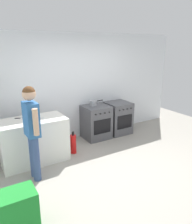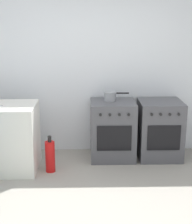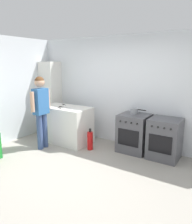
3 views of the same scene
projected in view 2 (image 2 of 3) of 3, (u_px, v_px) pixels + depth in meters
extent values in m
plane|color=gray|center=(90.00, 215.00, 3.59)|extent=(8.00, 8.00, 0.00)
cube|color=silver|center=(88.00, 67.00, 5.13)|extent=(6.00, 0.10, 2.60)
cube|color=#4C4C51|center=(113.00, 130.00, 5.01)|extent=(0.64, 0.60, 0.85)
cube|color=black|center=(114.00, 138.00, 4.72)|extent=(0.48, 0.01, 0.36)
cylinder|color=black|center=(103.00, 104.00, 4.78)|extent=(0.20, 0.20, 0.01)
cylinder|color=black|center=(124.00, 104.00, 4.79)|extent=(0.20, 0.20, 0.01)
cylinder|color=black|center=(103.00, 100.00, 5.01)|extent=(0.20, 0.20, 0.01)
cylinder|color=black|center=(122.00, 100.00, 5.02)|extent=(0.20, 0.20, 0.01)
cylinder|color=black|center=(100.00, 115.00, 4.62)|extent=(0.04, 0.02, 0.04)
cylinder|color=black|center=(110.00, 115.00, 4.62)|extent=(0.04, 0.02, 0.04)
cylinder|color=black|center=(119.00, 115.00, 4.63)|extent=(0.04, 0.02, 0.04)
cylinder|color=black|center=(129.00, 115.00, 4.63)|extent=(0.04, 0.02, 0.04)
cube|color=#4C4C51|center=(159.00, 129.00, 5.03)|extent=(0.61, 0.60, 0.85)
cube|color=black|center=(164.00, 138.00, 4.74)|extent=(0.46, 0.01, 0.36)
cylinder|color=black|center=(153.00, 104.00, 4.80)|extent=(0.20, 0.20, 0.01)
cylinder|color=black|center=(172.00, 103.00, 4.81)|extent=(0.20, 0.20, 0.01)
cylinder|color=black|center=(150.00, 100.00, 5.03)|extent=(0.20, 0.20, 0.01)
cylinder|color=black|center=(169.00, 100.00, 5.04)|extent=(0.20, 0.20, 0.01)
cylinder|color=black|center=(152.00, 115.00, 4.64)|extent=(0.04, 0.02, 0.04)
cylinder|color=black|center=(161.00, 114.00, 4.64)|extent=(0.04, 0.02, 0.04)
cylinder|color=black|center=(170.00, 114.00, 4.64)|extent=(0.04, 0.02, 0.04)
cylinder|color=black|center=(179.00, 114.00, 4.65)|extent=(0.04, 0.02, 0.04)
cylinder|color=gray|center=(110.00, 96.00, 4.94)|extent=(0.18, 0.18, 0.13)
cylinder|color=black|center=(123.00, 93.00, 4.94)|extent=(0.18, 0.02, 0.02)
cylinder|color=red|center=(50.00, 157.00, 4.58)|extent=(0.13, 0.13, 0.42)
cylinder|color=black|center=(50.00, 139.00, 4.52)|extent=(0.05, 0.05, 0.08)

